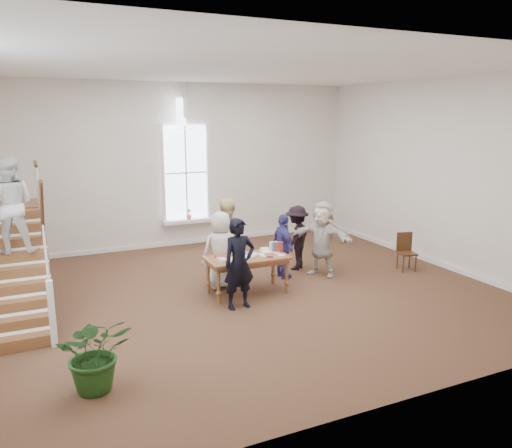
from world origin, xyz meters
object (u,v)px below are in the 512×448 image
library_table (248,261)px  woman_cluster_b (297,238)px  elderly_woman (221,250)px  woman_cluster_c (322,239)px  side_chair (406,249)px  woman_cluster_a (283,246)px  floor_plant (96,352)px  police_officer (239,264)px  person_yellow (225,239)px

library_table → woman_cluster_b: woman_cluster_b is taller
elderly_woman → woman_cluster_c: bearing=177.0°
elderly_woman → woman_cluster_c: 2.41m
woman_cluster_b → woman_cluster_c: woman_cluster_c is taller
elderly_woman → side_chair: 4.51m
woman_cluster_a → woman_cluster_b: woman_cluster_b is taller
woman_cluster_a → floor_plant: bearing=126.6°
woman_cluster_c → woman_cluster_a: bearing=-135.4°
police_officer → floor_plant: (-2.87, -1.91, -0.34)m
woman_cluster_b → woman_cluster_c: size_ratio=0.89×
police_officer → woman_cluster_a: 2.05m
library_table → floor_plant: (-3.33, -2.55, -0.17)m
elderly_woman → woman_cluster_a: (1.50, 0.02, -0.09)m
elderly_woman → person_yellow: bearing=-119.8°
library_table → side_chair: 4.09m
library_table → police_officer: (-0.46, -0.65, 0.17)m
woman_cluster_c → floor_plant: woman_cluster_c is taller
elderly_woman → person_yellow: (0.30, 0.50, 0.09)m
library_table → police_officer: 0.81m
woman_cluster_c → floor_plant: bearing=-93.9°
elderly_woman → woman_cluster_b: size_ratio=1.07×
woman_cluster_a → side_chair: 3.03m
library_table → woman_cluster_a: woman_cluster_a is taller
elderly_woman → woman_cluster_a: bearing=-177.9°
library_table → floor_plant: size_ratio=1.59×
person_yellow → woman_cluster_a: size_ratio=1.25×
police_officer → woman_cluster_b: size_ratio=1.13×
side_chair → person_yellow: bearing=179.4°
library_table → woman_cluster_c: woman_cluster_c is taller
library_table → woman_cluster_a: (1.14, 0.63, 0.03)m
library_table → police_officer: size_ratio=0.97×
woman_cluster_b → library_table: bearing=-6.4°
person_yellow → woman_cluster_c: (2.10, -0.68, -0.05)m
police_officer → side_chair: size_ratio=1.96×
police_officer → side_chair: (4.55, 0.60, -0.38)m
police_officer → floor_plant: 3.46m
woman_cluster_a → side_chair: size_ratio=1.65×
person_yellow → floor_plant: bearing=31.7°
elderly_woman → side_chair: size_ratio=1.85×
floor_plant → side_chair: 7.83m
woman_cluster_c → side_chair: (2.05, -0.47, -0.37)m
elderly_woman → side_chair: (4.45, -0.65, -0.34)m
police_officer → floor_plant: police_officer is taller
police_officer → woman_cluster_a: (1.60, 1.27, -0.14)m
police_officer → woman_cluster_b: (2.20, 1.72, -0.10)m
library_table → elderly_woman: elderly_woman is taller
woman_cluster_b → side_chair: 2.62m
floor_plant → police_officer: bearing=33.6°
floor_plant → woman_cluster_c: bearing=29.0°
person_yellow → side_chair: bearing=148.0°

